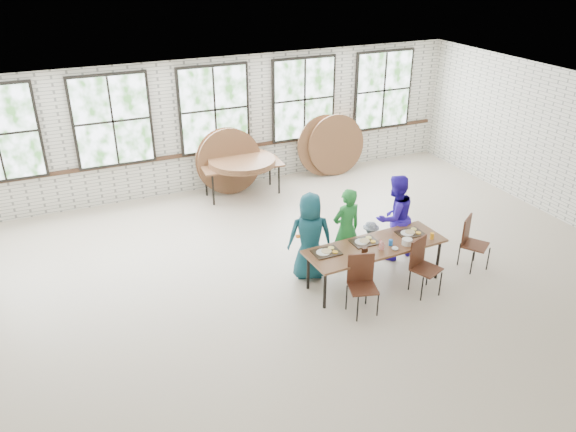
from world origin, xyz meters
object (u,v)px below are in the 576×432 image
at_px(chair_near_left, 362,279).
at_px(storage_table, 242,166).
at_px(dining_table, 375,248).
at_px(chair_near_right, 422,261).

distance_m(chair_near_left, storage_table, 4.96).
xyz_separation_m(chair_near_left, storage_table, (-0.17, 4.96, 0.13)).
xyz_separation_m(dining_table, storage_table, (-0.75, 4.40, -0.00)).
bearing_deg(chair_near_left, chair_near_right, 18.38).
distance_m(chair_near_right, storage_table, 5.08).
relative_size(chair_near_right, storage_table, 0.51).
relative_size(chair_near_left, chair_near_right, 1.00).
height_order(chair_near_left, storage_table, chair_near_left).
relative_size(dining_table, storage_table, 1.32).
bearing_deg(dining_table, chair_near_left, -139.13).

